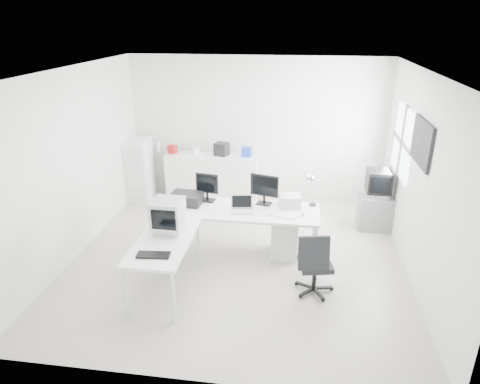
# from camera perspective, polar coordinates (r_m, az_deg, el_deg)

# --- Properties ---
(floor) EXTENTS (5.00, 5.00, 0.01)m
(floor) POSITION_cam_1_polar(r_m,az_deg,el_deg) (6.73, -0.24, -8.55)
(floor) COLOR beige
(floor) RESTS_ON ground
(ceiling) EXTENTS (5.00, 5.00, 0.01)m
(ceiling) POSITION_cam_1_polar(r_m,az_deg,el_deg) (5.81, -0.29, 15.87)
(ceiling) COLOR white
(ceiling) RESTS_ON back_wall
(back_wall) EXTENTS (5.00, 0.02, 2.80)m
(back_wall) POSITION_cam_1_polar(r_m,az_deg,el_deg) (8.51, 2.19, 8.36)
(back_wall) COLOR silver
(back_wall) RESTS_ON floor
(left_wall) EXTENTS (0.02, 5.00, 2.80)m
(left_wall) POSITION_cam_1_polar(r_m,az_deg,el_deg) (6.93, -21.22, 3.54)
(left_wall) COLOR silver
(left_wall) RESTS_ON floor
(right_wall) EXTENTS (0.02, 5.00, 2.80)m
(right_wall) POSITION_cam_1_polar(r_m,az_deg,el_deg) (6.30, 22.88, 1.47)
(right_wall) COLOR silver
(right_wall) RESTS_ON floor
(window) EXTENTS (0.02, 1.20, 1.10)m
(window) POSITION_cam_1_polar(r_m,az_deg,el_deg) (7.35, 20.82, 6.25)
(window) COLOR white
(window) RESTS_ON right_wall
(wall_picture) EXTENTS (0.04, 0.90, 0.60)m
(wall_picture) POSITION_cam_1_polar(r_m,az_deg,el_deg) (6.24, 23.09, 6.10)
(wall_picture) COLOR black
(wall_picture) RESTS_ON right_wall
(main_desk) EXTENTS (2.40, 0.80, 0.75)m
(main_desk) POSITION_cam_1_polar(r_m,az_deg,el_deg) (6.65, -0.05, -5.25)
(main_desk) COLOR white
(main_desk) RESTS_ON floor
(side_desk) EXTENTS (0.70, 1.40, 0.75)m
(side_desk) POSITION_cam_1_polar(r_m,az_deg,el_deg) (5.89, -9.92, -9.55)
(side_desk) COLOR white
(side_desk) RESTS_ON floor
(drawer_pedestal) EXTENTS (0.40, 0.50, 0.60)m
(drawer_pedestal) POSITION_cam_1_polar(r_m,az_deg,el_deg) (6.68, 6.00, -5.98)
(drawer_pedestal) COLOR white
(drawer_pedestal) RESTS_ON floor
(inkjet_printer) EXTENTS (0.50, 0.40, 0.17)m
(inkjet_printer) POSITION_cam_1_polar(r_m,az_deg,el_deg) (6.70, -7.15, -0.86)
(inkjet_printer) COLOR black
(inkjet_printer) RESTS_ON main_desk
(lcd_monitor_small) EXTENTS (0.40, 0.27, 0.46)m
(lcd_monitor_small) POSITION_cam_1_polar(r_m,az_deg,el_deg) (6.71, -4.41, 0.63)
(lcd_monitor_small) COLOR black
(lcd_monitor_small) RESTS_ON main_desk
(lcd_monitor_large) EXTENTS (0.48, 0.29, 0.46)m
(lcd_monitor_large) POSITION_cam_1_polar(r_m,az_deg,el_deg) (6.59, 3.27, 0.25)
(lcd_monitor_large) COLOR black
(lcd_monitor_large) RESTS_ON main_desk
(laptop) EXTENTS (0.35, 0.36, 0.21)m
(laptop) POSITION_cam_1_polar(r_m,az_deg,el_deg) (6.35, 0.27, -1.87)
(laptop) COLOR #B7B7BA
(laptop) RESTS_ON main_desk
(white_keyboard) EXTENTS (0.44, 0.24, 0.02)m
(white_keyboard) POSITION_cam_1_polar(r_m,az_deg,el_deg) (6.29, 5.63, -3.14)
(white_keyboard) COLOR white
(white_keyboard) RESTS_ON main_desk
(white_mouse) EXTENTS (0.06, 0.06, 0.06)m
(white_mouse) POSITION_cam_1_polar(r_m,az_deg,el_deg) (6.33, 8.38, -2.90)
(white_mouse) COLOR white
(white_mouse) RESTS_ON main_desk
(laser_printer) EXTENTS (0.35, 0.32, 0.18)m
(laser_printer) POSITION_cam_1_polar(r_m,az_deg,el_deg) (6.60, 6.68, -1.18)
(laser_printer) COLOR silver
(laser_printer) RESTS_ON main_desk
(desk_lamp) EXTENTS (0.18, 0.18, 0.49)m
(desk_lamp) POSITION_cam_1_polar(r_m,az_deg,el_deg) (6.62, 9.79, 0.16)
(desk_lamp) COLOR silver
(desk_lamp) RESTS_ON main_desk
(crt_monitor) EXTENTS (0.39, 0.39, 0.44)m
(crt_monitor) POSITION_cam_1_polar(r_m,az_deg,el_deg) (5.82, -9.58, -3.26)
(crt_monitor) COLOR #B7B7BA
(crt_monitor) RESTS_ON side_desk
(black_keyboard) EXTENTS (0.42, 0.20, 0.03)m
(black_keyboard) POSITION_cam_1_polar(r_m,az_deg,el_deg) (5.37, -11.47, -8.23)
(black_keyboard) COLOR black
(black_keyboard) RESTS_ON side_desk
(office_chair) EXTENTS (0.64, 0.64, 0.94)m
(office_chair) POSITION_cam_1_polar(r_m,az_deg,el_deg) (5.79, 10.03, -9.09)
(office_chair) COLOR #212426
(office_chair) RESTS_ON floor
(tv_cabinet) EXTENTS (0.56, 0.45, 0.61)m
(tv_cabinet) POSITION_cam_1_polar(r_m,az_deg,el_deg) (7.82, 17.53, -2.54)
(tv_cabinet) COLOR slate
(tv_cabinet) RESTS_ON floor
(crt_tv) EXTENTS (0.50, 0.48, 0.45)m
(crt_tv) POSITION_cam_1_polar(r_m,az_deg,el_deg) (7.62, 17.99, 1.07)
(crt_tv) COLOR black
(crt_tv) RESTS_ON tv_cabinet
(sideboard) EXTENTS (1.84, 0.46, 0.92)m
(sideboard) POSITION_cam_1_polar(r_m,az_deg,el_deg) (8.67, -3.71, 2.08)
(sideboard) COLOR white
(sideboard) RESTS_ON floor
(clutter_box_a) EXTENTS (0.19, 0.18, 0.16)m
(clutter_box_a) POSITION_cam_1_polar(r_m,az_deg,el_deg) (8.69, -9.00, 5.65)
(clutter_box_a) COLOR #A11719
(clutter_box_a) RESTS_ON sideboard
(clutter_box_b) EXTENTS (0.16, 0.15, 0.13)m
(clutter_box_b) POSITION_cam_1_polar(r_m,az_deg,el_deg) (8.56, -5.78, 5.47)
(clutter_box_b) COLOR white
(clutter_box_b) RESTS_ON sideboard
(clutter_box_c) EXTENTS (0.30, 0.29, 0.25)m
(clutter_box_c) POSITION_cam_1_polar(r_m,az_deg,el_deg) (8.44, -2.47, 5.74)
(clutter_box_c) COLOR black
(clutter_box_c) RESTS_ON sideboard
(clutter_box_d) EXTENTS (0.20, 0.18, 0.18)m
(clutter_box_d) POSITION_cam_1_polar(r_m,az_deg,el_deg) (8.38, 0.91, 5.38)
(clutter_box_d) COLOR #1A3BBC
(clutter_box_d) RESTS_ON sideboard
(clutter_bottle) EXTENTS (0.07, 0.07, 0.22)m
(clutter_bottle) POSITION_cam_1_polar(r_m,az_deg,el_deg) (8.81, -10.82, 5.96)
(clutter_bottle) COLOR white
(clutter_bottle) RESTS_ON sideboard
(filing_cabinet) EXTENTS (0.44, 0.52, 1.26)m
(filing_cabinet) POSITION_cam_1_polar(r_m,az_deg,el_deg) (8.76, -13.28, 2.92)
(filing_cabinet) COLOR white
(filing_cabinet) RESTS_ON floor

